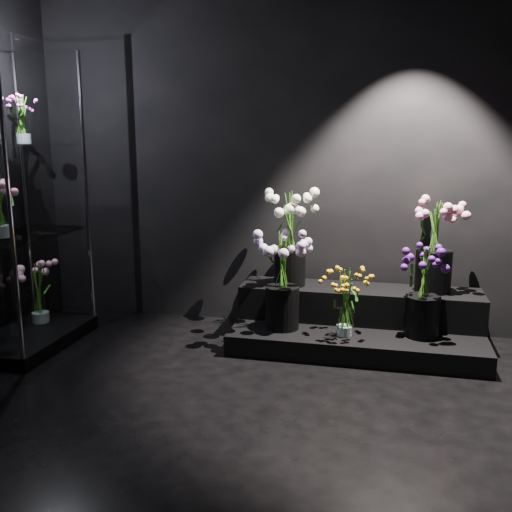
% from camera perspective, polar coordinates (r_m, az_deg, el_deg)
% --- Properties ---
extents(floor, '(4.00, 4.00, 0.00)m').
position_cam_1_polar(floor, '(3.11, -5.85, -17.90)').
color(floor, black).
rests_on(floor, ground).
extents(wall_back, '(4.00, 0.00, 4.00)m').
position_cam_1_polar(wall_back, '(4.64, 1.84, 10.08)').
color(wall_back, black).
rests_on(wall_back, floor).
extents(display_riser, '(1.82, 0.81, 0.41)m').
position_cam_1_polar(display_riser, '(4.41, 10.13, -6.49)').
color(display_riser, black).
rests_on(display_riser, floor).
extents(display_case, '(0.59, 0.99, 2.18)m').
position_cam_1_polar(display_case, '(4.45, -22.69, 5.08)').
color(display_case, black).
rests_on(display_case, floor).
extents(bouquet_orange_bells, '(0.32, 0.32, 0.48)m').
position_cam_1_polar(bouquet_orange_bells, '(4.08, 8.95, -4.51)').
color(bouquet_orange_bells, white).
rests_on(bouquet_orange_bells, display_riser).
extents(bouquet_lilac, '(0.49, 0.49, 0.72)m').
position_cam_1_polar(bouquet_lilac, '(4.15, 2.69, -1.71)').
color(bouquet_lilac, black).
rests_on(bouquet_lilac, display_riser).
extents(bouquet_purple, '(0.38, 0.38, 0.63)m').
position_cam_1_polar(bouquet_purple, '(4.16, 16.44, -3.08)').
color(bouquet_purple, black).
rests_on(bouquet_purple, display_riser).
extents(bouquet_cream_roses, '(0.43, 0.43, 0.72)m').
position_cam_1_polar(bouquet_cream_roses, '(4.39, 3.44, 2.46)').
color(bouquet_cream_roses, black).
rests_on(bouquet_cream_roses, display_riser).
extents(bouquet_pink_roses, '(0.38, 0.38, 0.67)m').
position_cam_1_polar(bouquet_pink_roses, '(4.40, 17.48, 1.39)').
color(bouquet_pink_roses, black).
rests_on(bouquet_pink_roses, display_riser).
extents(bouquet_case_magenta, '(0.29, 0.29, 0.35)m').
position_cam_1_polar(bouquet_case_magenta, '(4.59, -22.37, 12.68)').
color(bouquet_case_magenta, white).
rests_on(bouquet_case_magenta, display_case).
extents(bouquet_case_base_pink, '(0.38, 0.38, 0.48)m').
position_cam_1_polar(bouquet_case_base_pink, '(4.79, -20.91, -3.28)').
color(bouquet_case_base_pink, white).
rests_on(bouquet_case_base_pink, display_case).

